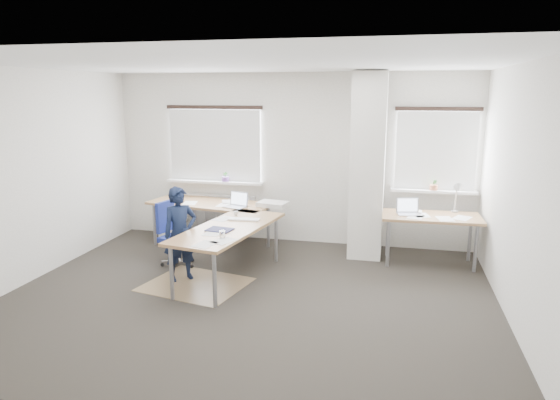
% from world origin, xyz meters
% --- Properties ---
extents(ground, '(6.00, 6.00, 0.00)m').
position_xyz_m(ground, '(0.00, 0.00, 0.00)').
color(ground, black).
rests_on(ground, ground).
extents(room_shell, '(6.04, 5.04, 2.82)m').
position_xyz_m(room_shell, '(0.18, 0.45, 1.75)').
color(room_shell, beige).
rests_on(room_shell, ground).
extents(floor_mat, '(1.45, 1.30, 0.01)m').
position_xyz_m(floor_mat, '(-0.79, 0.23, 0.00)').
color(floor_mat, olive).
rests_on(floor_mat, ground).
extents(white_crate, '(0.61, 0.48, 0.33)m').
position_xyz_m(white_crate, '(-1.95, 2.25, 0.16)').
color(white_crate, white).
rests_on(white_crate, ground).
extents(desk_main, '(2.40, 2.98, 0.96)m').
position_xyz_m(desk_main, '(-0.76, 1.23, 0.69)').
color(desk_main, olive).
rests_on(desk_main, ground).
extents(desk_side, '(1.42, 0.75, 1.22)m').
position_xyz_m(desk_side, '(2.25, 1.81, 0.69)').
color(desk_side, olive).
rests_on(desk_side, ground).
extents(task_chair, '(0.53, 0.52, 0.95)m').
position_xyz_m(task_chair, '(-1.35, 0.87, 0.26)').
color(task_chair, navy).
rests_on(task_chair, ground).
extents(person, '(0.55, 0.54, 1.27)m').
position_xyz_m(person, '(-1.05, 0.37, 0.64)').
color(person, black).
rests_on(person, ground).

